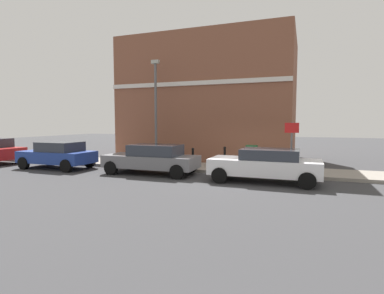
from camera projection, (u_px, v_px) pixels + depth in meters
ground at (240, 178)px, 13.32m from camera, size 80.00×80.00×0.00m
sidewalk at (142, 164)px, 17.19m from camera, size 2.56×30.00×0.15m
corner_building at (211, 101)px, 20.26m from camera, size 6.77×10.63×7.71m
car_white at (265, 164)px, 12.29m from camera, size 1.90×4.39×1.37m
car_grey at (152, 159)px, 14.24m from camera, size 1.86×4.45×1.40m
car_blue at (58, 154)px, 15.99m from camera, size 1.92×3.92×1.41m
utility_cabinet at (252, 157)px, 15.15m from camera, size 0.46×0.61×1.15m
bollard_near_cabinet at (225, 156)px, 15.74m from camera, size 0.14×0.14×1.04m
bollard_far_kerb at (193, 157)px, 14.98m from camera, size 0.14×0.14×1.04m
street_sign at (292, 140)px, 13.31m from camera, size 0.08×0.60×2.30m
lamppost at (156, 107)px, 16.94m from camera, size 0.20×0.44×5.72m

